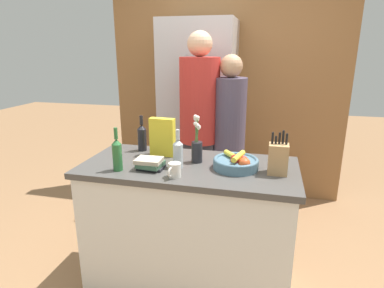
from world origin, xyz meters
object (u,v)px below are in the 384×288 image
(knife_block, at_px, (278,159))
(bottle_oil, at_px, (117,154))
(fruit_bowl, at_px, (236,162))
(bottle_vinegar, at_px, (178,153))
(cereal_box, at_px, (162,137))
(bottle_wine, at_px, (142,137))
(book_stack, at_px, (150,164))
(person_in_blue, at_px, (229,137))
(person_at_sink, at_px, (199,124))
(refrigerator, at_px, (198,115))
(coffee_mug, at_px, (174,170))
(flower_vase, at_px, (197,146))

(knife_block, height_order, bottle_oil, bottle_oil)
(fruit_bowl, xyz_separation_m, bottle_vinegar, (-0.37, -0.06, 0.06))
(cereal_box, distance_m, bottle_wine, 0.21)
(book_stack, bearing_deg, fruit_bowl, 14.04)
(bottle_oil, bearing_deg, person_in_blue, 58.84)
(cereal_box, bearing_deg, bottle_oil, -117.12)
(person_at_sink, bearing_deg, person_in_blue, -3.55)
(fruit_bowl, relative_size, knife_block, 1.06)
(refrigerator, relative_size, knife_block, 7.14)
(knife_block, relative_size, bottle_vinegar, 1.08)
(coffee_mug, xyz_separation_m, person_at_sink, (-0.07, 0.99, 0.06))
(book_stack, xyz_separation_m, bottle_vinegar, (0.17, 0.07, 0.06))
(book_stack, bearing_deg, bottle_wine, 119.05)
(person_at_sink, bearing_deg, book_stack, -103.20)
(refrigerator, height_order, bottle_wine, refrigerator)
(bottle_vinegar, bearing_deg, person_at_sink, 92.74)
(bottle_vinegar, bearing_deg, coffee_mug, -81.25)
(refrigerator, distance_m, flower_vase, 1.34)
(fruit_bowl, xyz_separation_m, coffee_mug, (-0.35, -0.23, 0.00))
(refrigerator, xyz_separation_m, coffee_mug, (0.21, -1.61, -0.01))
(cereal_box, relative_size, bottle_vinegar, 1.08)
(cereal_box, bearing_deg, book_stack, -88.01)
(knife_block, bearing_deg, bottle_vinegar, -176.51)
(refrigerator, distance_m, book_stack, 1.51)
(flower_vase, bearing_deg, bottle_oil, -148.97)
(person_at_sink, bearing_deg, coffee_mug, -91.23)
(fruit_bowl, bearing_deg, bottle_vinegar, -170.43)
(person_in_blue, bearing_deg, cereal_box, -116.08)
(bottle_oil, height_order, bottle_vinegar, bottle_oil)
(flower_vase, relative_size, book_stack, 1.86)
(book_stack, distance_m, bottle_vinegar, 0.19)
(bottle_vinegar, bearing_deg, bottle_wine, 141.93)
(flower_vase, distance_m, person_in_blue, 0.72)
(fruit_bowl, height_order, knife_block, knife_block)
(knife_block, bearing_deg, coffee_mug, -160.97)
(bottle_wine, xyz_separation_m, person_at_sink, (0.33, 0.53, -0.00))
(refrigerator, xyz_separation_m, person_in_blue, (0.41, -0.61, -0.05))
(person_at_sink, bearing_deg, knife_block, -54.41)
(flower_vase, bearing_deg, book_stack, -142.45)
(coffee_mug, bearing_deg, fruit_bowl, 33.81)
(knife_block, relative_size, bottle_wine, 1.02)
(refrigerator, relative_size, bottle_wine, 7.26)
(flower_vase, distance_m, bottle_wine, 0.49)
(bottle_wine, bearing_deg, bottle_oil, -88.85)
(bottle_wine, bearing_deg, person_in_blue, 42.14)
(book_stack, bearing_deg, bottle_oil, -159.63)
(flower_vase, distance_m, coffee_mug, 0.32)
(cereal_box, bearing_deg, person_in_blue, 56.66)
(fruit_bowl, distance_m, person_at_sink, 0.86)
(book_stack, height_order, bottle_vinegar, bottle_vinegar)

